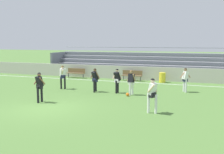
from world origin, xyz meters
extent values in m
plane|color=#517A38|center=(0.00, 0.00, 0.00)|extent=(160.00, 160.00, 0.00)
cube|color=white|center=(0.00, 10.13, 0.00)|extent=(44.00, 0.12, 0.01)
cube|color=#BCB7AD|center=(0.00, 11.76, 0.61)|extent=(48.00, 0.16, 1.22)
cube|color=#B2B2B7|center=(2.11, 12.95, 0.38)|extent=(19.89, 0.36, 0.08)
cube|color=slate|center=(2.11, 12.75, 0.19)|extent=(19.89, 0.04, 0.38)
cube|color=#B2B2B7|center=(2.11, 13.56, 0.75)|extent=(19.89, 0.36, 0.08)
cube|color=slate|center=(2.11, 13.36, 0.57)|extent=(19.89, 0.04, 0.38)
cube|color=#B2B2B7|center=(2.11, 14.17, 1.13)|extent=(19.89, 0.36, 0.08)
cube|color=slate|center=(2.11, 13.97, 0.94)|extent=(19.89, 0.04, 0.38)
cube|color=#B2B2B7|center=(2.11, 14.78, 1.51)|extent=(19.89, 0.36, 0.08)
cube|color=slate|center=(2.11, 14.58, 1.32)|extent=(19.89, 0.04, 0.38)
cube|color=#B2B2B7|center=(2.11, 15.38, 1.88)|extent=(19.89, 0.36, 0.08)
cube|color=slate|center=(2.11, 15.18, 1.70)|extent=(19.89, 0.04, 0.38)
cube|color=#B2B2B7|center=(2.11, 15.99, 2.26)|extent=(19.89, 0.36, 0.08)
cube|color=slate|center=(2.11, 15.79, 2.07)|extent=(19.89, 0.04, 0.38)
cube|color=slate|center=(-7.74, 14.47, 1.13)|extent=(0.20, 3.39, 2.26)
cylinder|color=slate|center=(2.11, 16.24, 2.81)|extent=(19.89, 0.06, 0.06)
cube|color=brown|center=(1.56, 11.00, 0.45)|extent=(1.80, 0.40, 0.06)
cube|color=brown|center=(1.56, 11.18, 0.70)|extent=(1.80, 0.05, 0.40)
cylinder|color=#47474C|center=(0.78, 11.00, 0.23)|extent=(0.07, 0.07, 0.45)
cylinder|color=#47474C|center=(2.34, 11.00, 0.23)|extent=(0.07, 0.07, 0.45)
cube|color=brown|center=(-3.96, 11.00, 0.45)|extent=(1.80, 0.40, 0.06)
cube|color=brown|center=(-3.96, 11.18, 0.70)|extent=(1.80, 0.05, 0.40)
cylinder|color=#47474C|center=(-4.74, 11.00, 0.23)|extent=(0.07, 0.07, 0.45)
cylinder|color=#47474C|center=(-3.18, 11.00, 0.23)|extent=(0.07, 0.07, 0.45)
cylinder|color=yellow|center=(4.24, 10.93, 0.42)|extent=(0.54, 0.54, 0.84)
cylinder|color=black|center=(2.14, 5.32, 0.43)|extent=(0.13, 0.13, 0.86)
cylinder|color=black|center=(2.12, 5.06, 0.43)|extent=(0.13, 0.13, 0.86)
cube|color=white|center=(2.13, 5.19, 0.84)|extent=(0.42, 0.37, 0.24)
cube|color=black|center=(2.13, 5.19, 1.14)|extent=(0.52, 0.51, 0.60)
cylinder|color=beige|center=(2.33, 5.22, 1.17)|extent=(0.23, 0.31, 0.49)
cylinder|color=beige|center=(1.94, 5.17, 1.17)|extent=(0.23, 0.31, 0.49)
sphere|color=beige|center=(2.13, 5.19, 1.52)|extent=(0.21, 0.21, 0.21)
sphere|color=black|center=(2.13, 5.19, 1.54)|extent=(0.20, 0.20, 0.20)
cylinder|color=white|center=(3.16, 4.74, 0.41)|extent=(0.13, 0.13, 0.83)
cylinder|color=white|center=(3.23, 5.04, 0.41)|extent=(0.13, 0.13, 0.83)
cube|color=white|center=(3.20, 4.89, 0.81)|extent=(0.40, 0.30, 0.24)
cube|color=black|center=(3.20, 4.89, 1.11)|extent=(0.45, 0.41, 0.59)
cylinder|color=#A87A5B|center=(3.00, 4.94, 1.14)|extent=(0.15, 0.31, 0.50)
cylinder|color=#A87A5B|center=(3.39, 4.85, 1.14)|extent=(0.15, 0.31, 0.50)
sphere|color=#A87A5B|center=(3.20, 4.89, 1.49)|extent=(0.21, 0.21, 0.21)
sphere|color=brown|center=(3.20, 4.89, 1.51)|extent=(0.20, 0.20, 0.20)
cylinder|color=white|center=(6.47, 6.92, 0.44)|extent=(0.13, 0.13, 0.88)
cylinder|color=white|center=(6.32, 7.20, 0.44)|extent=(0.13, 0.13, 0.88)
cube|color=#232847|center=(6.40, 7.06, 0.86)|extent=(0.38, 0.42, 0.24)
cube|color=white|center=(6.40, 7.06, 1.16)|extent=(0.49, 0.50, 0.59)
cylinder|color=#A87A5B|center=(6.22, 6.96, 1.19)|extent=(0.36, 0.28, 0.45)
cylinder|color=#A87A5B|center=(6.58, 7.15, 1.19)|extent=(0.36, 0.28, 0.45)
sphere|color=#A87A5B|center=(6.40, 7.06, 1.54)|extent=(0.21, 0.21, 0.21)
sphere|color=black|center=(6.40, 7.06, 1.56)|extent=(0.20, 0.20, 0.20)
cylinder|color=black|center=(-1.93, 5.36, 0.46)|extent=(0.13, 0.13, 0.93)
cylinder|color=black|center=(-2.21, 5.29, 0.46)|extent=(0.13, 0.13, 0.93)
cube|color=#232847|center=(-2.07, 5.32, 0.91)|extent=(0.41, 0.41, 0.24)
cube|color=white|center=(-2.07, 5.32, 1.21)|extent=(0.48, 0.48, 0.59)
cylinder|color=beige|center=(-2.00, 5.14, 1.25)|extent=(0.34, 0.35, 0.43)
cylinder|color=beige|center=(-2.14, 5.51, 1.25)|extent=(0.34, 0.35, 0.43)
sphere|color=beige|center=(-2.07, 5.32, 1.59)|extent=(0.21, 0.21, 0.21)
sphere|color=brown|center=(-2.07, 5.32, 1.62)|extent=(0.20, 0.20, 0.20)
cylinder|color=white|center=(5.53, 0.92, 0.46)|extent=(0.13, 0.13, 0.92)
cylinder|color=white|center=(5.17, 0.92, 0.46)|extent=(0.13, 0.13, 0.92)
cube|color=black|center=(5.35, 0.92, 0.90)|extent=(0.35, 0.42, 0.24)
cube|color=white|center=(5.35, 0.92, 1.20)|extent=(0.48, 0.49, 0.60)
cylinder|color=beige|center=(5.32, 0.71, 1.24)|extent=(0.40, 0.24, 0.43)
cylinder|color=beige|center=(5.38, 1.13, 1.24)|extent=(0.40, 0.24, 0.43)
sphere|color=beige|center=(5.35, 0.92, 1.59)|extent=(0.21, 0.21, 0.21)
sphere|color=black|center=(5.35, 0.92, 1.61)|extent=(0.20, 0.20, 0.20)
cylinder|color=black|center=(0.56, 5.26, 0.42)|extent=(0.13, 0.13, 0.84)
cylinder|color=black|center=(0.59, 4.89, 0.42)|extent=(0.13, 0.13, 0.84)
cube|color=#232847|center=(0.57, 5.07, 0.82)|extent=(0.42, 0.37, 0.24)
cube|color=black|center=(0.57, 5.07, 1.12)|extent=(0.52, 0.51, 0.60)
cylinder|color=brown|center=(0.79, 5.06, 1.16)|extent=(0.22, 0.31, 0.49)
cylinder|color=brown|center=(0.36, 5.09, 1.16)|extent=(0.22, 0.31, 0.49)
sphere|color=brown|center=(0.57, 5.07, 1.51)|extent=(0.21, 0.21, 0.21)
sphere|color=black|center=(0.57, 5.07, 1.53)|extent=(0.20, 0.20, 0.20)
cylinder|color=black|center=(-1.12, 1.26, 0.47)|extent=(0.13, 0.13, 0.93)
cylinder|color=black|center=(-1.14, 0.93, 0.47)|extent=(0.13, 0.13, 0.93)
cube|color=black|center=(-1.13, 1.09, 0.91)|extent=(0.42, 0.34, 0.24)
cube|color=black|center=(-1.13, 1.09, 1.21)|extent=(0.48, 0.46, 0.59)
cylinder|color=brown|center=(-0.93, 1.07, 1.25)|extent=(0.22, 0.38, 0.46)
cylinder|color=brown|center=(-1.34, 1.12, 1.25)|extent=(0.22, 0.38, 0.46)
sphere|color=brown|center=(-1.13, 1.09, 1.60)|extent=(0.21, 0.21, 0.21)
sphere|color=black|center=(-1.13, 1.09, 1.62)|extent=(0.20, 0.20, 0.20)
sphere|color=orange|center=(3.09, 4.42, 0.11)|extent=(0.22, 0.22, 0.22)
camera|label=1|loc=(7.76, -11.64, 3.46)|focal=43.02mm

